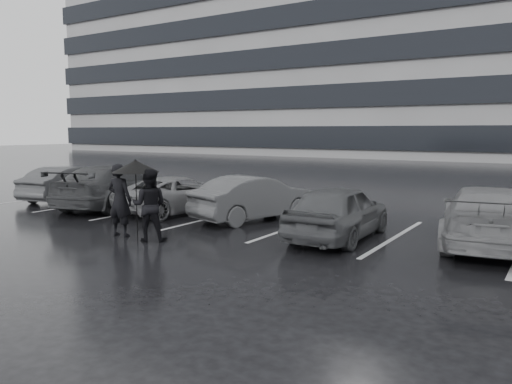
{
  "coord_description": "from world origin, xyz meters",
  "views": [
    {
      "loc": [
        7.0,
        -9.7,
        2.66
      ],
      "look_at": [
        0.24,
        1.0,
        1.1
      ],
      "focal_mm": 35.0,
      "sensor_mm": 36.0,
      "label": 1
    }
  ],
  "objects": [
    {
      "name": "car_west_b",
      "position": [
        -3.76,
        2.6,
        0.59
      ],
      "size": [
        2.58,
        4.51,
        1.19
      ],
      "primitive_type": "imported",
      "rotation": [
        0.0,
        0.0,
        2.99
      ],
      "color": "#515153",
      "rests_on": "ground"
    },
    {
      "name": "car_east",
      "position": [
        5.46,
        2.73,
        0.7
      ],
      "size": [
        2.68,
        5.07,
        1.4
      ],
      "primitive_type": "imported",
      "rotation": [
        0.0,
        0.0,
        3.29
      ],
      "color": "#515153",
      "rests_on": "ground"
    },
    {
      "name": "car_west_a",
      "position": [
        -0.92,
        2.77,
        0.66
      ],
      "size": [
        2.55,
        4.26,
        1.33
      ],
      "primitive_type": "imported",
      "rotation": [
        0.0,
        0.0,
        2.84
      ],
      "color": "#2A2A2D",
      "rests_on": "ground"
    },
    {
      "name": "pedestrian_right",
      "position": [
        -1.54,
        -1.02,
        0.87
      ],
      "size": [
        1.07,
        1.0,
        1.75
      ],
      "primitive_type": "imported",
      "rotation": [
        0.0,
        0.0,
        3.68
      ],
      "color": "black",
      "rests_on": "ground"
    },
    {
      "name": "umbrella",
      "position": [
        -2.01,
        -0.97,
        1.79
      ],
      "size": [
        1.16,
        1.16,
        1.97
      ],
      "color": "black",
      "rests_on": "ground"
    },
    {
      "name": "pedestrian_left",
      "position": [
        -2.55,
        -1.02,
        0.92
      ],
      "size": [
        0.74,
        0.55,
        1.85
      ],
      "primitive_type": "imported",
      "rotation": [
        0.0,
        0.0,
        3.31
      ],
      "color": "black",
      "rests_on": "ground"
    },
    {
      "name": "office_building",
      "position": [
        -22.0,
        48.0,
        14.34
      ],
      "size": [
        61.0,
        26.0,
        29.0
      ],
      "color": "gray",
      "rests_on": "ground"
    },
    {
      "name": "car_west_c",
      "position": [
        -6.44,
        2.25,
        0.74
      ],
      "size": [
        3.23,
        5.41,
        1.47
      ],
      "primitive_type": "imported",
      "rotation": [
        0.0,
        0.0,
        3.39
      ],
      "color": "black",
      "rests_on": "ground"
    },
    {
      "name": "stall_stripes",
      "position": [
        -0.8,
        2.5,
        0.0
      ],
      "size": [
        19.72,
        5.0,
        0.0
      ],
      "color": "#B4B4B6",
      "rests_on": "ground"
    },
    {
      "name": "car_main",
      "position": [
        2.25,
        1.64,
        0.68
      ],
      "size": [
        1.76,
        4.06,
        1.36
      ],
      "primitive_type": "imported",
      "rotation": [
        0.0,
        0.0,
        3.18
      ],
      "color": "black",
      "rests_on": "ground"
    },
    {
      "name": "ground",
      "position": [
        0.0,
        0.0,
        0.0
      ],
      "size": [
        160.0,
        160.0,
        0.0
      ],
      "primitive_type": "plane",
      "color": "black",
      "rests_on": "ground"
    },
    {
      "name": "car_west_d",
      "position": [
        -9.25,
        2.54,
        0.65
      ],
      "size": [
        2.1,
        4.16,
        1.31
      ],
      "primitive_type": "imported",
      "rotation": [
        0.0,
        0.0,
        3.33
      ],
      "color": "#2A2A2D",
      "rests_on": "ground"
    }
  ]
}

